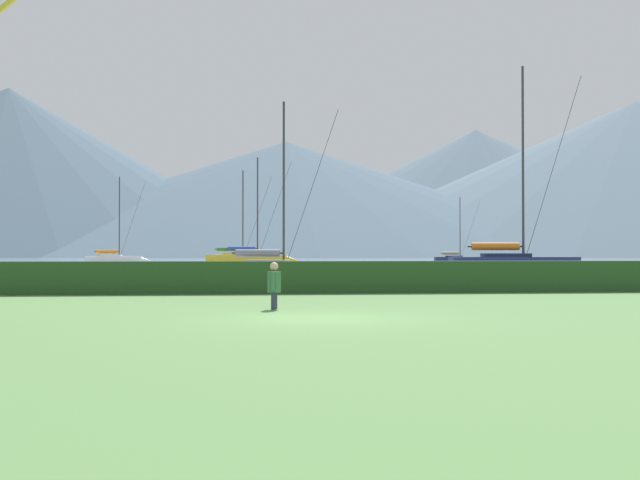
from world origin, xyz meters
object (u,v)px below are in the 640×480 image
object	(u,v)px
sailboat_slip_1	(457,259)
sailboat_slip_8	(238,258)
sailboat_slip_9	(515,264)
person_seated_viewer	(274,283)
sailboat_slip_3	(115,259)
sailboat_slip_0	(253,259)
sailboat_slip_5	(276,270)

from	to	relation	value
sailboat_slip_1	sailboat_slip_8	xyz separation A→B (m)	(-28.95, -2.55, 0.20)
sailboat_slip_9	person_seated_viewer	size ratio (longest dim) A/B	10.65
sailboat_slip_3	sailboat_slip_9	size ratio (longest dim) A/B	0.80
sailboat_slip_0	sailboat_slip_8	size ratio (longest dim) A/B	1.02
sailboat_slip_3	sailboat_slip_8	distance (m)	14.99
sailboat_slip_3	sailboat_slip_1	bearing A→B (deg)	2.54
sailboat_slip_1	sailboat_slip_5	world-z (taller)	sailboat_slip_5
person_seated_viewer	sailboat_slip_3	bearing A→B (deg)	113.18
person_seated_viewer	sailboat_slip_5	bearing A→B (deg)	98.42
sailboat_slip_9	sailboat_slip_3	bearing A→B (deg)	132.23
sailboat_slip_0	sailboat_slip_1	xyz separation A→B (m)	(27.35, 13.88, -0.21)
sailboat_slip_1	sailboat_slip_9	distance (m)	54.11
sailboat_slip_1	sailboat_slip_9	xyz separation A→B (m)	(-11.43, -52.89, 0.21)
sailboat_slip_3	sailboat_slip_5	size ratio (longest dim) A/B	1.14
sailboat_slip_1	sailboat_slip_5	xyz separation A→B (m)	(-26.84, -59.86, 0.03)
sailboat_slip_0	sailboat_slip_9	size ratio (longest dim) A/B	0.91
sailboat_slip_0	person_seated_viewer	xyz separation A→B (m)	(-0.41, -65.67, -0.08)
sailboat_slip_0	sailboat_slip_9	world-z (taller)	sailboat_slip_9
sailboat_slip_3	sailboat_slip_5	distance (m)	57.69
sailboat_slip_5	sailboat_slip_8	distance (m)	57.34
sailboat_slip_3	sailboat_slip_9	world-z (taller)	sailboat_slip_9
sailboat_slip_0	person_seated_viewer	distance (m)	65.67
sailboat_slip_0	sailboat_slip_3	distance (m)	18.82
sailboat_slip_8	sailboat_slip_9	bearing A→B (deg)	-71.29
sailboat_slip_0	sailboat_slip_9	xyz separation A→B (m)	(15.92, -39.01, -0.00)
sailboat_slip_1	sailboat_slip_3	distance (m)	44.04
sailboat_slip_1	person_seated_viewer	size ratio (longest dim) A/B	7.08
sailboat_slip_3	sailboat_slip_8	xyz separation A→B (m)	(14.84, 2.15, 0.12)
sailboat_slip_5	person_seated_viewer	xyz separation A→B (m)	(-0.92, -19.69, 0.10)
sailboat_slip_3	sailboat_slip_9	bearing A→B (deg)	-59.72
sailboat_slip_3	sailboat_slip_5	xyz separation A→B (m)	(16.94, -55.15, -0.05)
sailboat_slip_5	person_seated_viewer	distance (m)	19.71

